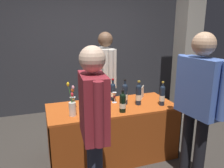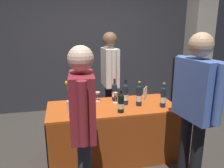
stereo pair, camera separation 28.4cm
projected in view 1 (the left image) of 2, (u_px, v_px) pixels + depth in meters
The scene contains 18 objects.
ground_plane at pixel (112, 155), 3.11m from camera, with size 12.00×12.00×0.00m, color #38332D.
back_partition at pixel (81, 48), 4.64m from camera, with size 5.92×0.12×2.63m, color #2D2D33.
concrete_pillar at pixel (188, 34), 4.16m from camera, with size 0.37×0.37×3.26m, color gray.
tasting_table at pixel (112, 121), 2.98m from camera, with size 1.69×0.73×0.74m.
featured_wine_bottle at pixel (162, 95), 2.91m from camera, with size 0.07×0.07×0.33m.
display_bottle_0 at pixel (139, 94), 2.93m from camera, with size 0.08×0.08×0.33m.
display_bottle_1 at pixel (113, 91), 3.11m from camera, with size 0.08×0.08×0.31m.
display_bottle_2 at pixel (92, 97), 2.81m from camera, with size 0.07×0.07×0.36m.
display_bottle_3 at pixel (125, 94), 2.95m from camera, with size 0.08×0.08×0.34m.
display_bottle_4 at pixel (123, 102), 2.68m from camera, with size 0.08×0.08×0.28m.
wine_glass_near_vendor at pixel (73, 100), 2.80m from camera, with size 0.08×0.08×0.15m.
wine_glass_mid at pixel (114, 95), 3.02m from camera, with size 0.07×0.07×0.15m.
wine_glass_near_taster at pixel (96, 95), 3.06m from camera, with size 0.07×0.07×0.13m.
flower_vase at pixel (72, 106), 2.57m from camera, with size 0.09×0.08×0.41m.
brochure_stand at pixel (143, 92), 3.24m from camera, with size 0.17×0.01×0.17m, color silver.
vendor_presenter at pixel (106, 75), 3.50m from camera, with size 0.23×0.59×1.68m.
taster_foreground_right at pixel (198, 98), 2.29m from camera, with size 0.27×0.64×1.72m.
taster_foreground_left at pixel (94, 120), 1.93m from camera, with size 0.24×0.58×1.62m.
Camera 1 is at (-0.88, -2.60, 1.77)m, focal length 35.22 mm.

